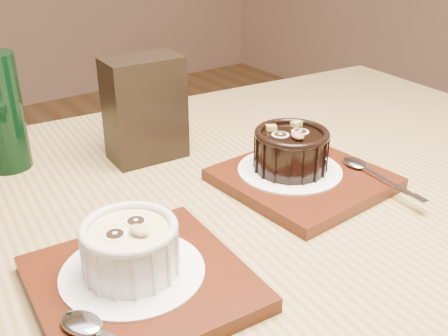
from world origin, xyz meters
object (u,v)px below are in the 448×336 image
at_px(ramekin_dark, 291,148).
at_px(tray_left, 141,284).
at_px(table, 214,287).
at_px(condiment_stand, 145,109).
at_px(ramekin_white, 130,246).
at_px(tray_right, 303,179).

bearing_deg(ramekin_dark, tray_left, -147.82).
bearing_deg(table, tray_left, -154.58).
bearing_deg(condiment_stand, ramekin_dark, -57.52).
distance_m(ramekin_white, tray_right, 0.27).
bearing_deg(tray_right, condiment_stand, 121.79).
bearing_deg(condiment_stand, ramekin_white, -121.41).
distance_m(tray_left, ramekin_white, 0.04).
height_order(tray_right, ramekin_dark, ramekin_dark).
bearing_deg(tray_left, tray_right, 13.49).
relative_size(tray_left, ramekin_dark, 1.96).
bearing_deg(ramekin_dark, ramekin_white, -150.04).
height_order(ramekin_white, condiment_stand, condiment_stand).
relative_size(ramekin_white, ramekin_dark, 0.94).
bearing_deg(ramekin_white, table, 2.03).
relative_size(tray_right, ramekin_dark, 1.96).
distance_m(ramekin_white, ramekin_dark, 0.26).
bearing_deg(ramekin_white, tray_left, -95.39).
bearing_deg(condiment_stand, table, -97.19).
height_order(tray_right, condiment_stand, condiment_stand).
relative_size(table, ramekin_dark, 13.87).
relative_size(table, condiment_stand, 9.10).
xyz_separation_m(tray_left, ramekin_dark, (0.25, 0.08, 0.04)).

